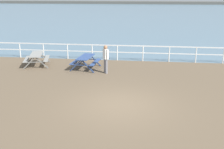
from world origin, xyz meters
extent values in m
cube|color=brown|center=(0.00, 0.00, -0.10)|extent=(30.00, 24.00, 0.20)
cube|color=slate|center=(0.00, 52.75, 0.00)|extent=(142.00, 90.00, 0.01)
cube|color=#4C4C47|center=(0.00, 95.75, 0.00)|extent=(142.00, 6.00, 1.80)
cube|color=white|center=(0.00, 7.75, 1.05)|extent=(23.00, 0.06, 0.06)
cube|color=white|center=(0.00, 7.75, 0.58)|extent=(23.00, 0.05, 0.05)
cylinder|color=white|center=(-7.96, 7.75, 0.53)|extent=(0.07, 0.07, 1.05)
cylinder|color=white|center=(-6.19, 7.75, 0.53)|extent=(0.07, 0.07, 1.05)
cylinder|color=white|center=(-4.42, 7.75, 0.53)|extent=(0.07, 0.07, 1.05)
cylinder|color=white|center=(-2.65, 7.75, 0.53)|extent=(0.07, 0.07, 1.05)
cylinder|color=white|center=(-0.88, 7.75, 0.53)|extent=(0.07, 0.07, 1.05)
cylinder|color=white|center=(0.88, 7.75, 0.53)|extent=(0.07, 0.07, 1.05)
cylinder|color=white|center=(2.65, 7.75, 0.53)|extent=(0.07, 0.07, 1.05)
cylinder|color=white|center=(4.42, 7.75, 0.53)|extent=(0.07, 0.07, 1.05)
cylinder|color=white|center=(6.19, 7.75, 0.53)|extent=(0.07, 0.07, 1.05)
cube|color=#334C84|center=(-2.61, 5.40, 0.75)|extent=(0.88, 1.86, 0.05)
cube|color=#334C84|center=(-3.22, 5.46, 0.45)|extent=(0.44, 1.82, 0.04)
cube|color=#334C84|center=(-1.99, 5.33, 0.45)|extent=(0.44, 1.82, 0.04)
cube|color=navy|center=(-2.90, 6.21, 0.38)|extent=(0.80, 0.16, 0.79)
cube|color=navy|center=(-2.16, 6.13, 0.38)|extent=(0.80, 0.16, 0.79)
cube|color=navy|center=(-2.53, 6.17, 0.42)|extent=(1.50, 0.21, 0.04)
cube|color=navy|center=(-3.06, 4.66, 0.38)|extent=(0.80, 0.16, 0.79)
cube|color=navy|center=(-2.31, 4.58, 0.38)|extent=(0.80, 0.16, 0.79)
cube|color=navy|center=(-2.69, 4.62, 0.42)|extent=(1.50, 0.21, 0.04)
cube|color=gray|center=(-5.90, 5.74, 0.75)|extent=(1.15, 1.92, 0.05)
cube|color=gray|center=(-6.50, 5.58, 0.45)|extent=(0.73, 1.80, 0.04)
cube|color=gray|center=(-5.30, 5.91, 0.45)|extent=(0.73, 1.80, 0.04)
cube|color=slate|center=(-6.47, 6.40, 0.38)|extent=(0.79, 0.29, 0.79)
cube|color=slate|center=(-5.75, 6.59, 0.38)|extent=(0.79, 0.29, 0.79)
cube|color=slate|center=(-6.11, 6.49, 0.42)|extent=(1.46, 0.45, 0.04)
cube|color=slate|center=(-6.06, 4.89, 0.38)|extent=(0.79, 0.29, 0.79)
cube|color=slate|center=(-5.33, 5.09, 0.38)|extent=(0.79, 0.29, 0.79)
cube|color=slate|center=(-5.70, 4.99, 0.42)|extent=(1.46, 0.45, 0.04)
cylinder|color=slate|center=(-1.19, 4.52, 0.42)|extent=(0.14, 0.14, 0.85)
cylinder|color=slate|center=(-1.29, 4.66, 0.42)|extent=(0.14, 0.14, 0.85)
cube|color=white|center=(-1.24, 4.59, 1.14)|extent=(0.37, 0.40, 0.58)
cylinder|color=white|center=(-1.11, 4.41, 1.17)|extent=(0.09, 0.09, 0.52)
cylinder|color=white|center=(-1.36, 4.77, 1.17)|extent=(0.09, 0.09, 0.52)
sphere|color=#9E7051|center=(-1.24, 4.59, 1.54)|extent=(0.23, 0.23, 0.23)
camera|label=1|loc=(1.02, -10.67, 4.63)|focal=43.82mm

